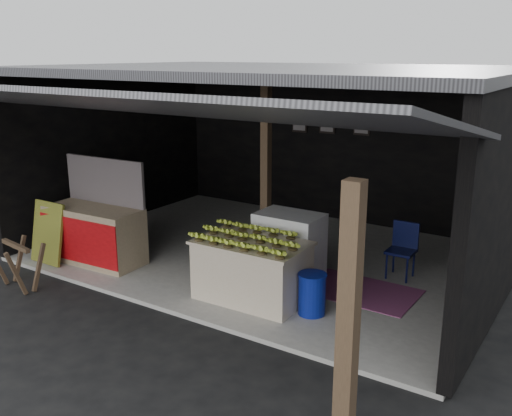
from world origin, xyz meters
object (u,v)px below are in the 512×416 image
Objects in this scene: sawhorse at (17,260)px; water_barrel at (312,295)px; banana_table at (252,270)px; white_crate at (289,248)px; neighbor_stall at (95,232)px; plastic_chair at (403,245)px.

sawhorse is 1.39× the size of water_barrel.
white_crate reaches higher than banana_table.
neighbor_stall is 3.70m from water_barrel.
white_crate is 1.99× the size of water_barrel.
plastic_chair is (4.39, 3.25, 0.11)m from sawhorse.
neighbor_stall is (-2.81, -0.15, 0.08)m from banana_table.
water_barrel is at bearing 28.30° from sawhorse.
neighbor_stall is at bearing -162.32° from white_crate.
plastic_chair is (4.20, 2.01, -0.01)m from neighbor_stall.
water_barrel is at bearing -44.66° from white_crate.
neighbor_stall reaches higher than banana_table.
white_crate is at bearing 135.36° from water_barrel.
plastic_chair is at bearing 44.67° from sawhorse.
banana_table is at bearing -97.93° from white_crate.
neighbor_stall reaches higher than sawhorse.
neighbor_stall is at bearing -154.80° from plastic_chair.
neighbor_stall is at bearing 89.30° from sawhorse.
plastic_chair is at bearing 52.19° from banana_table.
water_barrel is 1.91m from plastic_chair.
banana_table is at bearing 32.99° from sawhorse.
banana_table is at bearing -0.19° from neighbor_stall.
white_crate is 0.63× the size of neighbor_stall.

